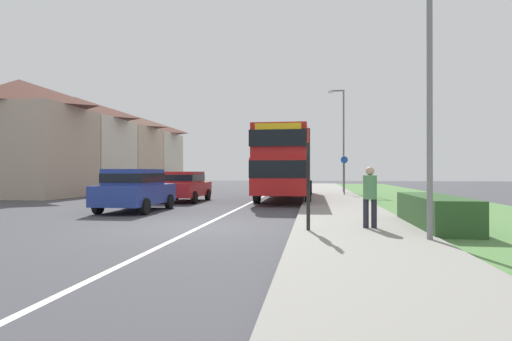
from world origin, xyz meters
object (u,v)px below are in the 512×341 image
double_decker_bus (286,161)px  cycle_route_sign (344,174)px  parked_car_red (184,185)px  pedestrian_at_stop (370,194)px  parked_car_blue (135,188)px  bus_stop_sign (308,172)px  street_lamp_near (424,56)px  street_lamp_mid (342,134)px

double_decker_bus → cycle_route_sign: double_decker_bus is taller
parked_car_red → double_decker_bus: bearing=27.4°
pedestrian_at_stop → parked_car_red: bearing=130.1°
parked_car_red → cycle_route_sign: size_ratio=1.59×
parked_car_blue → bus_stop_sign: bearing=-36.2°
parked_car_red → street_lamp_near: street_lamp_near is taller
bus_stop_sign → street_lamp_near: 3.59m
parked_car_blue → pedestrian_at_stop: pedestrian_at_stop is taller
bus_stop_sign → street_lamp_mid: 19.30m
pedestrian_at_stop → cycle_route_sign: 15.27m
double_decker_bus → parked_car_blue: bearing=-124.3°
parked_car_blue → street_lamp_mid: 16.94m
cycle_route_sign → street_lamp_mid: street_lamp_mid is taller
double_decker_bus → pedestrian_at_stop: (2.94, -12.17, -1.17)m
double_decker_bus → parked_car_red: double_decker_bus is taller
parked_car_red → street_lamp_near: (8.94, -11.13, 3.12)m
parked_car_blue → cycle_route_sign: (8.77, 10.92, 0.52)m
cycle_route_sign → street_lamp_mid: (0.08, 3.14, 2.78)m
parked_car_blue → bus_stop_sign: size_ratio=1.51×
parked_car_red → bus_stop_sign: size_ratio=1.55×
street_lamp_near → street_lamp_mid: size_ratio=0.94×
double_decker_bus → cycle_route_sign: bearing=42.0°
pedestrian_at_stop → bus_stop_sign: size_ratio=0.64×
street_lamp_near → cycle_route_sign: bearing=91.4°
double_decker_bus → street_lamp_near: 14.41m
double_decker_bus → street_lamp_mid: 7.43m
pedestrian_at_stop → street_lamp_mid: size_ratio=0.23×
bus_stop_sign → cycle_route_sign: bearing=82.7°
cycle_route_sign → street_lamp_mid: size_ratio=0.34×
parked_car_red → pedestrian_at_stop: 12.47m
parked_car_blue → street_lamp_near: bearing=-32.8°
parked_car_red → cycle_route_sign: cycle_route_sign is taller
double_decker_bus → street_lamp_near: (3.84, -13.77, 1.84)m
double_decker_bus → bus_stop_sign: 12.87m
double_decker_bus → bus_stop_sign: (1.40, -12.78, -0.60)m
double_decker_bus → parked_car_blue: double_decker_bus is taller
cycle_route_sign → street_lamp_mid: 4.19m
double_decker_bus → bus_stop_sign: double_decker_bus is taller
parked_car_blue → bus_stop_sign: (6.75, -4.94, 0.64)m
pedestrian_at_stop → parked_car_blue: bearing=152.4°
bus_stop_sign → street_lamp_mid: bearing=83.7°
double_decker_bus → parked_car_blue: (-5.35, -7.84, -1.24)m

